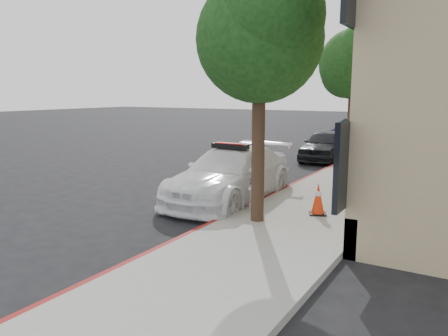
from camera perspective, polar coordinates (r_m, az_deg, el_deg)
ground at (r=13.44m, az=-2.96°, el=-3.49°), size 120.00×120.00×0.00m
sidewalk at (r=21.40m, az=20.55°, el=1.12°), size 3.20×50.00×0.15m
curb_strip at (r=21.72m, az=16.56°, el=1.46°), size 0.12×50.00×0.15m
tree_near at (r=9.93m, az=4.80°, el=16.60°), size 2.92×2.82×5.62m
tree_mid at (r=17.43m, az=16.71°, el=12.95°), size 2.77×2.64×5.43m
tree_far at (r=25.26m, az=21.31°, el=12.14°), size 3.10×3.00×5.81m
police_car at (r=12.59m, az=0.82°, el=-0.82°), size 2.27×5.31×1.68m
parked_car_mid at (r=20.58m, az=13.04°, el=2.95°), size 1.97×4.26×1.41m
parked_car_far at (r=25.75m, az=17.03°, el=4.34°), size 2.32×5.07×1.61m
fire_hydrant at (r=11.30m, az=4.08°, el=-3.22°), size 0.35×0.31×0.82m
traffic_cone at (r=10.91m, az=12.19°, el=-3.97°), size 0.54×0.54×0.78m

